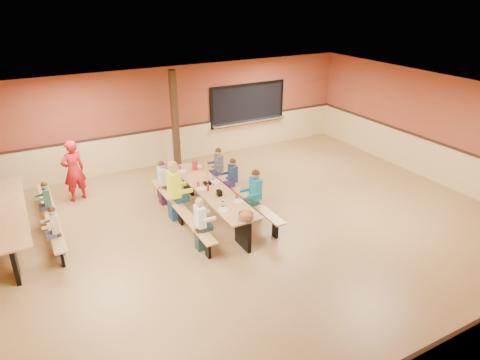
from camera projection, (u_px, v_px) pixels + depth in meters
ground at (255, 231)px, 9.85m from camera, size 12.00×12.00×0.00m
room_envelope at (255, 205)px, 9.56m from camera, size 12.04×10.04×3.02m
kitchen_pass_through at (248, 106)px, 14.33m from camera, size 2.78×0.28×1.38m
structural_post at (175, 121)px, 12.66m from camera, size 0.18×0.18×3.00m
cafeteria_table_main at (212, 197)px, 10.29m from camera, size 1.91×3.70×0.74m
cafeteria_table_second at (9, 219)px, 9.31m from camera, size 1.91×3.70×0.74m
seated_child_white_left at (200, 224)px, 8.94m from camera, size 0.37×0.30×1.20m
seated_adult_yellow at (174, 191)px, 10.11m from camera, size 0.49×0.40×1.46m
seated_child_grey_left at (163, 183)px, 10.86m from camera, size 0.35×0.28×1.17m
seated_child_teal_right at (255, 196)px, 10.07m from camera, size 0.41×0.33×1.29m
seated_child_navy_right at (233, 180)px, 11.01m from camera, size 0.35×0.29×1.17m
seated_child_char_right at (219, 169)px, 11.68m from camera, size 0.36×0.29×1.18m
seated_child_green_sec at (48, 204)px, 9.88m from camera, size 0.32×0.26×1.10m
seated_child_tan_sec at (56, 231)px, 8.78m from camera, size 0.32×0.26×1.11m
standing_woman at (74, 171)px, 10.98m from camera, size 0.69×0.54×1.65m
punch_pitcher at (195, 166)px, 11.22m from camera, size 0.16×0.16×0.22m
chip_bowl at (246, 215)px, 8.85m from camera, size 0.32×0.32×0.15m
napkin_dispenser at (219, 193)px, 9.84m from camera, size 0.10×0.14×0.13m
condiment_mustard at (215, 194)px, 9.74m from camera, size 0.06×0.06×0.17m
condiment_ketchup at (208, 188)px, 10.05m from camera, size 0.06×0.06×0.17m
table_paddle at (207, 179)px, 10.37m from camera, size 0.16×0.16×0.56m
place_settings at (212, 187)px, 10.18m from camera, size 0.65×3.30×0.11m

